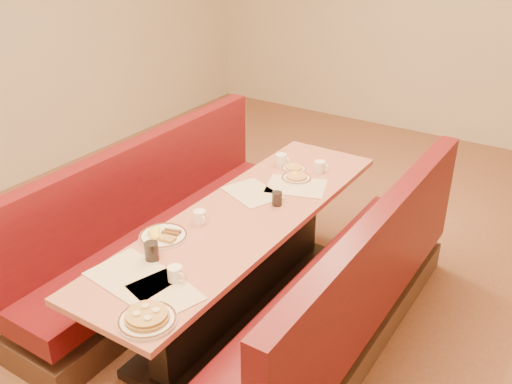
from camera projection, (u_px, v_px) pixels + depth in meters
The scene contains 19 objects.
ground at pixel (245, 309), 3.92m from camera, with size 8.00×8.00×0.00m, color #9E6647.
room_envelope at pixel (242, 22), 3.05m from camera, with size 6.04×8.04×2.82m.
diner_table at pixel (245, 264), 3.75m from camera, with size 0.70×2.50×0.75m.
booth_left at pixel (161, 235), 4.12m from camera, with size 0.55×2.50×1.05m.
booth_right at pixel (346, 304), 3.40m from camera, with size 0.55×2.50×1.05m.
placemat_near_left at pixel (133, 276), 2.99m from camera, with size 0.44×0.33×0.00m, color beige.
placemat_near_right at pixel (165, 292), 2.86m from camera, with size 0.36×0.27×0.00m, color beige.
placemat_far_left at pixel (252, 193), 3.85m from camera, with size 0.37×0.28×0.00m, color beige.
placemat_far_right at pixel (296, 186), 3.93m from camera, with size 0.40×0.30×0.00m, color beige.
pancake_plate at pixel (147, 318), 2.66m from camera, with size 0.28×0.28×0.06m.
eggs_plate at pixel (163, 235), 3.33m from camera, with size 0.28×0.28×0.06m.
extra_plate_mid at pixel (296, 178), 4.03m from camera, with size 0.21×0.21×0.04m.
extra_plate_far at pixel (294, 168), 4.18m from camera, with size 0.18×0.18×0.04m.
coffee_mug_a at pixel (175, 274), 2.93m from camera, with size 0.11×0.08×0.08m.
coffee_mug_b at pixel (200, 217), 3.47m from camera, with size 0.11×0.08×0.08m.
coffee_mug_c at pixel (320, 167), 4.13m from camera, with size 0.11×0.08×0.08m.
coffee_mug_d at pixel (282, 160), 4.23m from camera, with size 0.12×0.08×0.09m.
soda_tumbler_near at pixel (152, 252), 3.11m from camera, with size 0.08×0.08×0.11m.
soda_tumbler_mid at pixel (277, 199), 3.68m from camera, with size 0.07×0.07×0.09m.
Camera 1 is at (1.77, -2.59, 2.50)m, focal length 40.00 mm.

